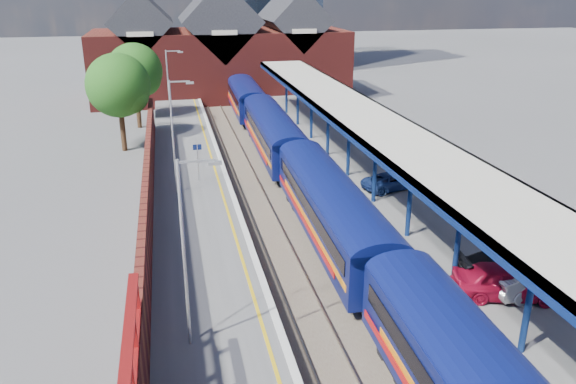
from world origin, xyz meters
name	(u,v)px	position (x,y,z in m)	size (l,w,h in m)	color
ground	(259,163)	(0.00, 30.00, 0.00)	(240.00, 240.00, 0.00)	#5B5B5E
ballast_bed	(285,210)	(0.00, 20.00, 0.03)	(6.00, 76.00, 0.06)	#473D33
rails	(285,209)	(0.00, 20.00, 0.12)	(4.51, 76.00, 0.14)	slate
left_platform	(196,210)	(-5.50, 20.00, 0.50)	(5.00, 76.00, 1.00)	#565659
right_platform	(377,196)	(6.00, 20.00, 0.50)	(6.00, 76.00, 1.00)	#565659
coping_left	(234,199)	(-3.15, 20.00, 1.02)	(0.30, 76.00, 0.05)	silver
coping_right	(334,192)	(3.15, 20.00, 1.02)	(0.30, 76.00, 0.05)	silver
yellow_line	(224,200)	(-3.75, 20.00, 1.01)	(0.14, 76.00, 0.01)	yellow
train	(297,161)	(1.49, 23.28, 2.12)	(3.19, 65.96, 3.45)	#0B1453
canopy	(362,117)	(5.48, 21.95, 5.25)	(4.50, 52.00, 4.48)	navy
lamp_post_b	(187,243)	(-6.36, 6.00, 4.99)	(1.48, 0.18, 7.00)	#A5A8AA
lamp_post_c	(175,130)	(-6.36, 22.00, 4.99)	(1.48, 0.18, 7.00)	#A5A8AA
lamp_post_d	(170,86)	(-6.36, 38.00, 4.99)	(1.48, 0.18, 7.00)	#A5A8AA
platform_sign	(198,156)	(-5.00, 24.00, 2.69)	(0.55, 0.08, 2.50)	#A5A8AA
brick_wall	(146,228)	(-8.10, 13.54, 2.45)	(0.35, 50.00, 3.86)	maroon
station_building	(220,52)	(0.00, 58.00, 5.45)	(30.00, 12.12, 13.78)	maroon
tree_near	(120,87)	(-10.35, 35.91, 5.35)	(5.20, 5.20, 8.10)	#382314
tree_far	(136,72)	(-9.35, 43.91, 5.35)	(5.20, 5.20, 8.10)	#382314
parked_car_red	(506,281)	(6.51, 6.47, 1.74)	(1.75, 4.35, 1.48)	#AF0E31
parked_car_silver	(540,276)	(8.09, 6.47, 1.76)	(1.61, 4.61, 1.52)	silver
parked_car_dark	(511,268)	(7.41, 7.52, 1.69)	(1.92, 4.74, 1.37)	black
parked_car_blue	(391,181)	(6.83, 19.78, 1.53)	(1.77, 3.84, 1.07)	navy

